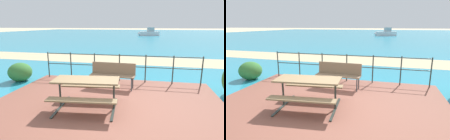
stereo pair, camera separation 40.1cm
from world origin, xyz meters
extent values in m
plane|color=beige|center=(0.00, 0.00, 0.00)|extent=(240.00, 240.00, 0.00)
cube|color=brown|center=(0.00, 0.00, 0.03)|extent=(6.40, 5.20, 0.06)
cube|color=teal|center=(0.00, 40.00, 0.01)|extent=(90.00, 90.00, 0.01)
cube|color=tan|center=(0.00, 7.13, 0.01)|extent=(54.06, 4.47, 0.01)
cube|color=#8C704C|center=(-0.44, -0.23, 0.82)|extent=(1.70, 0.85, 0.04)
cube|color=#8C704C|center=(-0.39, -0.76, 0.49)|extent=(1.66, 0.42, 0.04)
cube|color=#8C704C|center=(-0.49, 0.30, 0.49)|extent=(1.66, 0.42, 0.04)
cylinder|color=#2D3833|center=(-1.14, -0.29, 0.44)|extent=(0.05, 0.05, 0.76)
cube|color=#2D3833|center=(-1.14, -0.29, 0.07)|extent=(0.19, 1.32, 0.03)
cylinder|color=#2D3833|center=(0.26, -0.16, 0.44)|extent=(0.05, 0.05, 0.76)
cube|color=#2D3833|center=(0.26, -0.16, 0.07)|extent=(0.19, 1.32, 0.03)
cube|color=#7A6047|center=(-0.10, 1.48, 0.50)|extent=(1.55, 0.48, 0.04)
cube|color=#7A6047|center=(-0.09, 1.66, 0.72)|extent=(1.53, 0.14, 0.39)
cylinder|color=#4C5156|center=(-0.79, 1.36, 0.28)|extent=(0.04, 0.04, 0.44)
cylinder|color=#4C5156|center=(-0.78, 1.66, 0.28)|extent=(0.04, 0.04, 0.44)
cylinder|color=#4C5156|center=(0.57, 1.29, 0.28)|extent=(0.04, 0.04, 0.44)
cylinder|color=#4C5156|center=(0.59, 1.59, 0.28)|extent=(0.04, 0.04, 0.44)
cylinder|color=#2D3833|center=(-2.95, 2.37, 0.58)|extent=(0.04, 0.04, 1.05)
cylinder|color=#2D3833|center=(-1.97, 2.37, 0.58)|extent=(0.04, 0.04, 1.05)
cylinder|color=#2D3833|center=(-0.98, 2.37, 0.58)|extent=(0.04, 0.04, 1.05)
cylinder|color=#2D3833|center=(0.00, 2.37, 0.58)|extent=(0.04, 0.04, 1.05)
cylinder|color=#2D3833|center=(0.98, 2.37, 0.58)|extent=(0.04, 0.04, 1.05)
cylinder|color=#2D3833|center=(1.97, 2.37, 0.58)|extent=(0.04, 0.04, 1.05)
cylinder|color=#2D3833|center=(2.95, 2.37, 0.58)|extent=(0.04, 0.04, 1.05)
cylinder|color=#2D3833|center=(0.00, 2.37, 1.05)|extent=(5.90, 0.03, 0.03)
cylinder|color=#2D3833|center=(0.00, 2.37, 0.63)|extent=(5.90, 0.03, 0.03)
ellipsoid|color=#387533|center=(-3.86, 1.78, 0.36)|extent=(0.89, 0.89, 0.73)
cube|color=silver|center=(0.98, 34.86, 0.44)|extent=(4.12, 2.16, 0.87)
cube|color=#A5A8AD|center=(1.27, 34.96, 1.29)|extent=(1.48, 1.13, 0.82)
cone|color=silver|center=(-1.17, 34.16, 0.44)|extent=(0.72, 0.90, 0.78)
camera|label=1|loc=(1.07, -4.54, 2.17)|focal=30.12mm
camera|label=2|loc=(1.46, -4.45, 2.17)|focal=30.12mm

